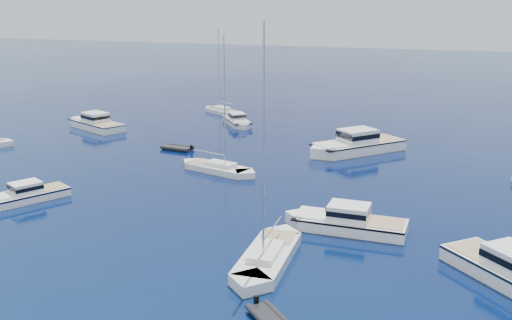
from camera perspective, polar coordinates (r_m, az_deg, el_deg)
The scene contains 9 objects.
motor_cruiser_left at distance 53.94m, azimuth -21.40°, elevation -3.72°, with size 2.45×8.01×2.10m, color white, non-canonical shape.
motor_cruiser_centre at distance 44.59m, azimuth 8.64°, elevation -6.69°, with size 3.00×9.80×2.57m, color white, non-canonical shape.
motor_cruiser_far_l at distance 81.94m, azimuth -15.26°, elevation 2.95°, with size 3.29×10.74×2.82m, color white, non-canonical shape.
motor_cruiser_distant at distance 67.34m, azimuth 9.55°, elevation 0.73°, with size 3.92×12.81×3.36m, color white, non-canonical shape.
motor_cruiser_horizon at distance 81.45m, azimuth -1.80°, elevation 3.41°, with size 2.46×8.05×2.11m, color silver, non-canonical shape.
sailboat_fore at distance 38.95m, azimuth 1.13°, elevation -9.82°, with size 2.81×10.83×15.91m, color silver, non-canonical shape.
sailboat_centre at distance 59.00m, azimuth -3.68°, elevation -1.12°, with size 2.47×9.50×13.96m, color silver, non-canonical shape.
sailboat_far_l at distance 89.98m, azimuth -3.20°, elevation 4.50°, with size 2.34×8.99×13.22m, color silver, non-canonical shape.
tender_grey_far at distance 68.14m, azimuth -7.60°, elevation 0.98°, with size 2.07×3.79×0.95m, color black, non-canonical shape.
Camera 1 is at (15.18, -20.76, 16.34)m, focal length 41.43 mm.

